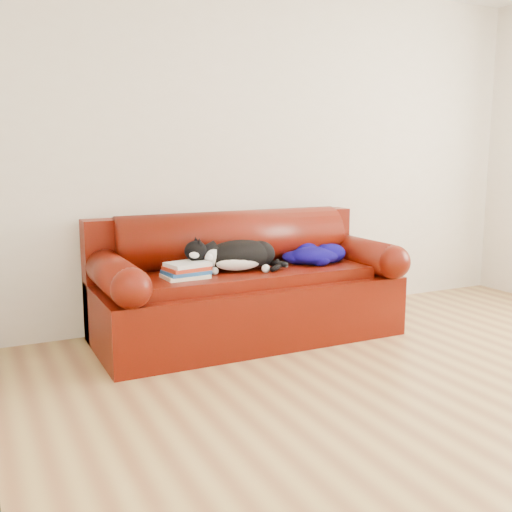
{
  "coord_description": "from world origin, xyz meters",
  "views": [
    {
      "loc": [
        -2.29,
        -2.22,
        1.3
      ],
      "look_at": [
        -0.54,
        1.35,
        0.61
      ],
      "focal_mm": 42.0,
      "sensor_mm": 36.0,
      "label": 1
    }
  ],
  "objects_px": {
    "blanket": "(314,254)",
    "book_stack": "(186,270)",
    "sofa_base": "(247,305)",
    "cat": "(239,256)"
  },
  "relations": [
    {
      "from": "sofa_base",
      "to": "blanket",
      "type": "distance_m",
      "value": 0.63
    },
    {
      "from": "book_stack",
      "to": "sofa_base",
      "type": "bearing_deg",
      "value": 13.37
    },
    {
      "from": "book_stack",
      "to": "cat",
      "type": "height_order",
      "value": "cat"
    },
    {
      "from": "book_stack",
      "to": "cat",
      "type": "distance_m",
      "value": 0.41
    },
    {
      "from": "book_stack",
      "to": "blanket",
      "type": "distance_m",
      "value": 1.02
    },
    {
      "from": "book_stack",
      "to": "blanket",
      "type": "bearing_deg",
      "value": 4.99
    },
    {
      "from": "cat",
      "to": "book_stack",
      "type": "bearing_deg",
      "value": -166.65
    },
    {
      "from": "sofa_base",
      "to": "book_stack",
      "type": "height_order",
      "value": "book_stack"
    },
    {
      "from": "sofa_base",
      "to": "book_stack",
      "type": "bearing_deg",
      "value": -166.63
    },
    {
      "from": "blanket",
      "to": "book_stack",
      "type": "bearing_deg",
      "value": -175.01
    }
  ]
}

